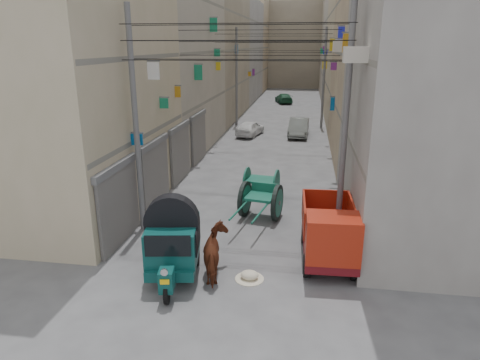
% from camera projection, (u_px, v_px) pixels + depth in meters
% --- Properties ---
extents(ground, '(140.00, 140.00, 0.00)m').
position_uv_depth(ground, '(196.00, 341.00, 10.08)').
color(ground, '#4C4C4E').
rests_on(ground, ground).
extents(building_row_left, '(8.00, 62.00, 14.00)m').
position_uv_depth(building_row_left, '(202.00, 47.00, 41.43)').
color(building_row_left, '#B8A68B').
rests_on(building_row_left, ground).
extents(building_row_right, '(8.00, 62.00, 14.00)m').
position_uv_depth(building_row_right, '(372.00, 47.00, 39.08)').
color(building_row_right, gray).
rests_on(building_row_right, ground).
extents(end_cap_building, '(22.00, 10.00, 13.00)m').
position_uv_depth(end_cap_building, '(295.00, 45.00, 70.25)').
color(end_cap_building, gray).
rests_on(end_cap_building, ground).
extents(shutters_left, '(0.18, 14.40, 2.88)m').
position_uv_depth(shutters_left, '(169.00, 161.00, 19.97)').
color(shutters_left, '#4A4A4F').
rests_on(shutters_left, ground).
extents(signboards, '(8.22, 40.52, 5.67)m').
position_uv_depth(signboards, '(273.00, 94.00, 29.43)').
color(signboards, '#1C24C9').
rests_on(signboards, ground).
extents(ac_units, '(0.70, 6.55, 3.35)m').
position_uv_depth(ac_units, '(350.00, 21.00, 14.51)').
color(ac_units, beige).
rests_on(ac_units, ground).
extents(utility_poles, '(7.40, 22.20, 8.00)m').
position_uv_depth(utility_poles, '(267.00, 93.00, 24.88)').
color(utility_poles, '#5F5F62').
rests_on(utility_poles, ground).
extents(overhead_cables, '(7.40, 22.52, 1.12)m').
position_uv_depth(overhead_cables, '(263.00, 43.00, 21.59)').
color(overhead_cables, black).
rests_on(overhead_cables, ground).
extents(auto_rickshaw, '(1.90, 2.88, 1.96)m').
position_uv_depth(auto_rickshaw, '(173.00, 241.00, 12.59)').
color(auto_rickshaw, black).
rests_on(auto_rickshaw, ground).
extents(tonga_cart, '(1.76, 3.37, 1.45)m').
position_uv_depth(tonga_cart, '(261.00, 200.00, 17.03)').
color(tonga_cart, black).
rests_on(tonga_cart, ground).
extents(mini_truck, '(1.73, 3.62, 2.00)m').
position_uv_depth(mini_truck, '(329.00, 238.00, 13.26)').
color(mini_truck, black).
rests_on(mini_truck, ground).
extents(second_cart, '(1.62, 1.48, 1.29)m').
position_uv_depth(second_cart, '(262.00, 181.00, 19.58)').
color(second_cart, '#145B46').
rests_on(second_cart, ground).
extents(feed_sack, '(0.54, 0.43, 0.27)m').
position_uv_depth(feed_sack, '(249.00, 275.00, 12.71)').
color(feed_sack, beige).
rests_on(feed_sack, ground).
extents(horse, '(1.22, 1.92, 1.50)m').
position_uv_depth(horse, '(217.00, 254.00, 12.70)').
color(horse, maroon).
rests_on(horse, ground).
extents(distant_car_white, '(2.09, 3.64, 1.17)m').
position_uv_depth(distant_car_white, '(250.00, 128.00, 32.53)').
color(distant_car_white, white).
rests_on(distant_car_white, ground).
extents(distant_car_grey, '(1.54, 4.06, 1.32)m').
position_uv_depth(distant_car_grey, '(299.00, 127.00, 32.38)').
color(distant_car_grey, '#5E6460').
rests_on(distant_car_grey, ground).
extents(distant_car_green, '(2.47, 4.14, 1.12)m').
position_uv_depth(distant_car_green, '(284.00, 98.00, 50.67)').
color(distant_car_green, '#1A4D30').
rests_on(distant_car_green, ground).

